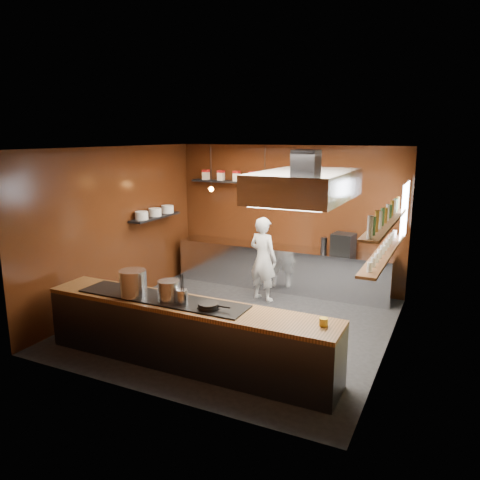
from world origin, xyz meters
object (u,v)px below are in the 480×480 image
Objects in this scene: extractor_hood at (305,185)px; stockpot_large at (133,283)px; chef at (263,259)px; espresso_machine at (343,244)px; stockpot_small at (169,291)px.

stockpot_large is at bearing -148.40° from extractor_hood.
extractor_hood is 5.16× the size of stockpot_large.
extractor_hood is at bearing 31.60° from stockpot_large.
chef is at bearing 128.05° from extractor_hood.
extractor_hood is 4.86× the size of espresso_machine.
chef is (0.75, 3.04, -0.29)m from stockpot_large.
stockpot_large is 0.94× the size of espresso_machine.
chef is at bearing 76.22° from stockpot_large.
extractor_hood is 2.84m from stockpot_large.
stockpot_large is 1.27× the size of stockpot_small.
espresso_machine is at bearing -135.03° from chef.
extractor_hood is 1.20× the size of chef.
extractor_hood is 2.92m from espresso_machine.
extractor_hood reaches higher than chef.
espresso_machine is (2.12, 3.86, -0.02)m from stockpot_large.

